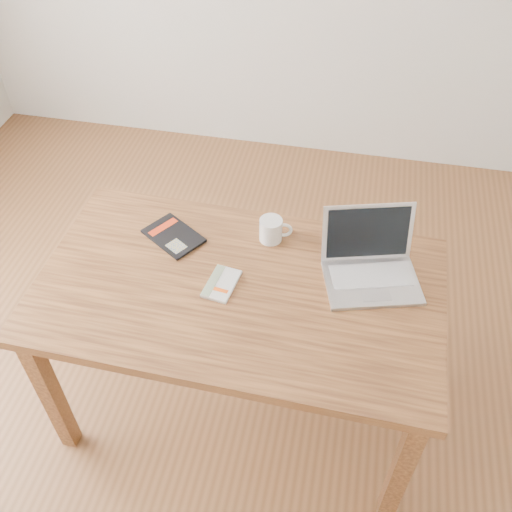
% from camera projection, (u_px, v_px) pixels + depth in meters
% --- Properties ---
extents(room, '(4.04, 4.04, 2.70)m').
position_uv_depth(room, '(148.00, 133.00, 1.58)').
color(room, brown).
rests_on(room, ground).
extents(desk, '(1.44, 0.84, 0.75)m').
position_uv_depth(desk, '(239.00, 303.00, 2.05)').
color(desk, brown).
rests_on(desk, ground).
extents(white_guidebook, '(0.12, 0.17, 0.01)m').
position_uv_depth(white_guidebook, '(221.00, 284.00, 1.99)').
color(white_guidebook, silver).
rests_on(white_guidebook, desk).
extents(black_guidebook, '(0.26, 0.24, 0.01)m').
position_uv_depth(black_guidebook, '(173.00, 236.00, 2.16)').
color(black_guidebook, black).
rests_on(black_guidebook, desk).
extents(laptop, '(0.39, 0.36, 0.22)m').
position_uv_depth(laptop, '(370.00, 264.00, 2.00)').
color(laptop, silver).
rests_on(laptop, desk).
extents(coffee_mug, '(0.12, 0.09, 0.09)m').
position_uv_depth(coffee_mug, '(272.00, 229.00, 2.12)').
color(coffee_mug, white).
rests_on(coffee_mug, desk).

